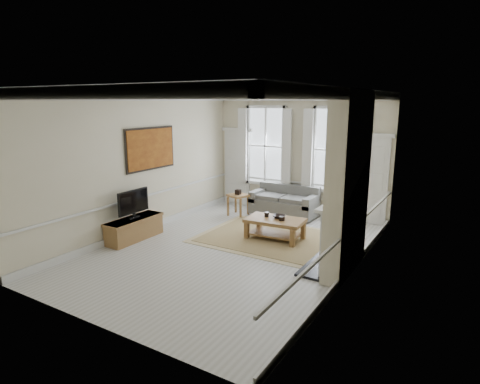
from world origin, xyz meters
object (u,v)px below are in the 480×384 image
Objects in this scene: sofa at (285,203)px; side_table at (238,198)px; coffee_table at (275,222)px; tv_stand at (134,229)px.

sofa reaches higher than side_table.
side_table reaches higher than coffee_table.
side_table is at bearing 139.64° from coffee_table.
coffee_table is at bearing -71.40° from sofa.
tv_stand is (-2.16, -3.71, -0.10)m from sofa.
side_table is 0.43× the size of tv_stand.
sofa is 1.34m from side_table.
coffee_table is 0.96× the size of tv_stand.
tv_stand is (-1.00, -3.05, -0.24)m from side_table.
tv_stand is at bearing -153.11° from coffee_table.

